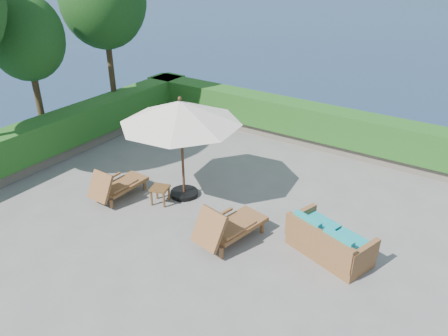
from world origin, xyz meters
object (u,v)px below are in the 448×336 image
Objects in this scene: lounge_left at (116,185)px; wicker_loveseat at (328,242)px; lounge_right at (228,226)px; side_table at (160,190)px; patio_umbrella at (180,113)px.

lounge_left is 5.56m from wicker_loveseat.
lounge_right is 3.45× the size of side_table.
lounge_right reaches higher than side_table.
patio_umbrella is at bearing -166.23° from wicker_loveseat.
wicker_loveseat is (2.03, 0.80, -0.09)m from lounge_right.
lounge_left is 0.81× the size of wicker_loveseat.
side_table is (-2.36, 0.44, -0.05)m from lounge_right.
patio_umbrella is 2.35× the size of lounge_left.
patio_umbrella reaches higher than lounge_right.
patio_umbrella is 3.02m from lounge_right.
patio_umbrella is at bearing 39.31° from lounge_left.
patio_umbrella is 2.61m from lounge_left.
lounge_right is at bearing -10.65° from side_table.
wicker_loveseat reaches higher than side_table.
patio_umbrella reaches higher than lounge_left.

